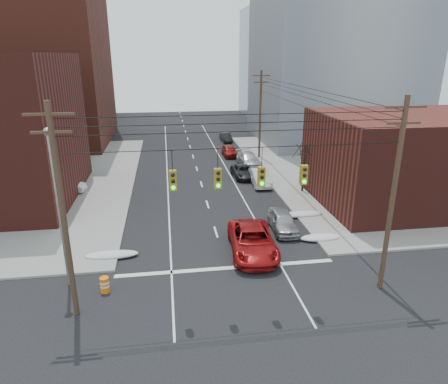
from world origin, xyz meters
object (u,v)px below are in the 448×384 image
object	(u,v)px
parked_car_d	(249,159)
lot_car_b	(55,175)
parked_car_f	(226,137)
lot_car_d	(10,179)
parked_car_a	(283,221)
construction_barrel	(105,285)
lot_car_a	(65,186)
parked_car_c	(243,172)
parked_car_e	(229,151)
lot_car_c	(7,195)
red_pickup	(252,241)
parked_car_b	(260,177)

from	to	relation	value
parked_car_d	lot_car_b	size ratio (longest dim) A/B	1.14
parked_car_f	lot_car_d	bearing A→B (deg)	-146.67
parked_car_f	lot_car_d	xyz separation A→B (m)	(-25.26, -18.71, 0.12)
parked_car_a	construction_barrel	distance (m)	14.13
parked_car_f	parked_car_d	bearing A→B (deg)	-90.62
parked_car_a	parked_car_f	bearing A→B (deg)	91.12
lot_car_a	lot_car_d	xyz separation A→B (m)	(-6.12, 3.20, -0.03)
parked_car_a	parked_car_c	bearing A→B (deg)	93.53
parked_car_a	lot_car_a	size ratio (longest dim) A/B	1.13
parked_car_c	lot_car_a	size ratio (longest dim) A/B	1.19
parked_car_e	lot_car_a	size ratio (longest dim) A/B	1.08
parked_car_c	lot_car_a	world-z (taller)	lot_car_a
parked_car_a	lot_car_c	world-z (taller)	parked_car_a
parked_car_e	lot_car_d	xyz separation A→B (m)	(-24.31, -9.39, 0.04)
parked_car_a	parked_car_e	xyz separation A→B (m)	(-0.32, 23.96, -0.04)
lot_car_c	red_pickup	bearing A→B (deg)	-115.95
red_pickup	construction_barrel	xyz separation A→B (m)	(-9.34, -3.46, -0.41)
parked_car_e	lot_car_b	bearing A→B (deg)	-157.02
parked_car_d	parked_car_f	xyz separation A→B (m)	(-0.64, 14.28, -0.13)
red_pickup	lot_car_a	xyz separation A→B (m)	(-15.43, 14.61, -0.09)
parked_car_f	parked_car_a	bearing A→B (deg)	-94.28
parked_car_b	parked_car_c	bearing A→B (deg)	114.78
parked_car_b	construction_barrel	distance (m)	22.44
parked_car_f	parked_car_e	bearing A→B (deg)	-99.02
parked_car_b	construction_barrel	size ratio (longest dim) A/B	5.15
parked_car_b	parked_car_e	xyz separation A→B (m)	(-1.21, 12.60, -0.06)
red_pickup	parked_car_b	size ratio (longest dim) A/B	1.34
parked_car_c	lot_car_d	world-z (taller)	lot_car_d
parked_car_a	parked_car_b	distance (m)	11.39
red_pickup	parked_car_e	distance (m)	27.35
parked_car_f	lot_car_c	bearing A→B (deg)	-138.09
parked_car_f	lot_car_b	distance (m)	27.63
lot_car_a	parked_car_f	bearing A→B (deg)	-31.93
parked_car_a	parked_car_f	xyz separation A→B (m)	(0.62, 33.28, -0.11)
parked_car_f	lot_car_d	world-z (taller)	lot_car_d
parked_car_d	lot_car_d	bearing A→B (deg)	-175.22
lot_car_d	lot_car_a	bearing A→B (deg)	-106.12
parked_car_d	lot_car_c	xyz separation A→B (m)	(-24.39, -9.56, 0.03)
lot_car_a	parked_car_b	bearing A→B (deg)	-80.81
parked_car_f	lot_car_d	size ratio (longest dim) A/B	1.09
parked_car_e	lot_car_a	world-z (taller)	parked_car_e
parked_car_d	lot_car_a	bearing A→B (deg)	-163.83
lot_car_c	parked_car_e	bearing A→B (deg)	-51.11
parked_car_b	construction_barrel	world-z (taller)	parked_car_b
red_pickup	lot_car_d	xyz separation A→B (m)	(-21.55, 17.82, -0.12)
red_pickup	parked_car_e	bearing A→B (deg)	88.16
parked_car_b	lot_car_d	xyz separation A→B (m)	(-25.52, 3.21, -0.02)
parked_car_b	lot_car_d	distance (m)	25.72
parked_car_d	parked_car_a	bearing A→B (deg)	-98.76
parked_car_b	parked_car_f	distance (m)	21.92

